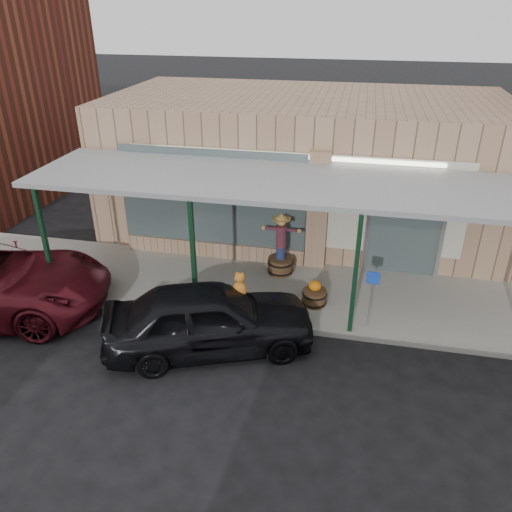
% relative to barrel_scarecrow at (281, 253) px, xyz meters
% --- Properties ---
extents(ground, '(120.00, 120.00, 0.00)m').
position_rel_barrel_scarecrow_xyz_m(ground, '(0.17, -4.47, -0.74)').
color(ground, black).
rests_on(ground, ground).
extents(sidewalk, '(40.00, 3.20, 0.15)m').
position_rel_barrel_scarecrow_xyz_m(sidewalk, '(0.17, -0.87, -0.66)').
color(sidewalk, gray).
rests_on(sidewalk, ground).
extents(storefront, '(12.00, 6.25, 4.20)m').
position_rel_barrel_scarecrow_xyz_m(storefront, '(0.17, 3.70, 1.35)').
color(storefront, '#A27E63').
rests_on(storefront, ground).
extents(awning, '(12.00, 3.00, 3.04)m').
position_rel_barrel_scarecrow_xyz_m(awning, '(0.17, -0.90, 2.27)').
color(awning, gray).
rests_on(awning, ground).
extents(block_buildings_near, '(61.00, 8.00, 8.00)m').
position_rel_barrel_scarecrow_xyz_m(block_buildings_near, '(2.17, 4.73, 3.03)').
color(block_buildings_near, brown).
rests_on(block_buildings_near, ground).
extents(barrel_scarecrow, '(1.06, 0.73, 1.74)m').
position_rel_barrel_scarecrow_xyz_m(barrel_scarecrow, '(0.00, 0.00, 0.00)').
color(barrel_scarecrow, '#513D20').
rests_on(barrel_scarecrow, sidewalk).
extents(barrel_pumpkin, '(0.72, 0.72, 0.69)m').
position_rel_barrel_scarecrow_xyz_m(barrel_pumpkin, '(1.07, -1.38, -0.34)').
color(barrel_pumpkin, '#513D20').
rests_on(barrel_pumpkin, sidewalk).
extents(handicap_sign, '(0.29, 0.06, 1.42)m').
position_rel_barrel_scarecrow_xyz_m(handicap_sign, '(2.35, -2.07, 0.33)').
color(handicap_sign, gray).
rests_on(handicap_sign, sidewalk).
extents(parked_sedan, '(4.81, 3.29, 1.52)m').
position_rel_barrel_scarecrow_xyz_m(parked_sedan, '(-0.99, -3.35, 0.02)').
color(parked_sedan, black).
rests_on(parked_sedan, ground).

